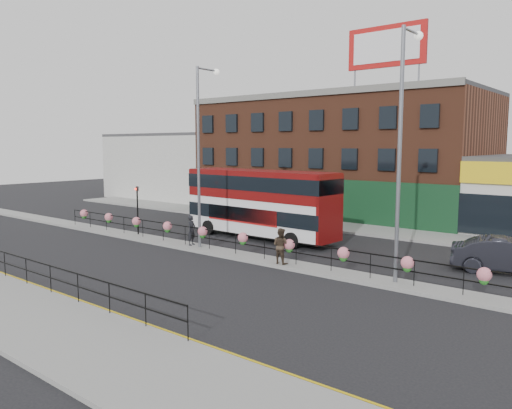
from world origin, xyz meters
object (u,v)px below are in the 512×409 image
Objects in this scene: lamp_column_west at (202,141)px; pedestrian_b at (281,246)px; double_decker_bus at (260,197)px; pedestrian_a at (192,230)px; car at (508,256)px; lamp_column_east at (403,133)px.

pedestrian_b is at bearing -5.58° from lamp_column_west.
double_decker_bus is 5.26m from pedestrian_a.
car is 10.79m from pedestrian_b.
lamp_column_east is at bearing 131.13° from car.
lamp_column_west is at bearing -179.47° from lamp_column_east.
lamp_column_east reaches higher than lamp_column_west.
lamp_column_east is (11.31, -4.52, 3.83)m from double_decker_bus.
lamp_column_east is (12.70, 0.27, 5.51)m from pedestrian_a.
pedestrian_a is 13.85m from lamp_column_east.
double_decker_bus is at bearing 82.45° from lamp_column_west.
pedestrian_b is 8.06m from lamp_column_east.
car is 0.52× the size of lamp_column_west.
pedestrian_a is 6.87m from pedestrian_b.
double_decker_bus is 1.02× the size of lamp_column_east.
car is 8.30m from lamp_column_east.
pedestrian_a is (-15.98, -5.32, 0.20)m from car.
double_decker_bus reaches higher than car.
pedestrian_b is (6.86, -0.44, 0.01)m from pedestrian_a.
pedestrian_b is at bearing -108.45° from pedestrian_a.
car is 16.84m from pedestrian_a.
pedestrian_a is at bearing 92.45° from car.
double_decker_bus reaches higher than pedestrian_b.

